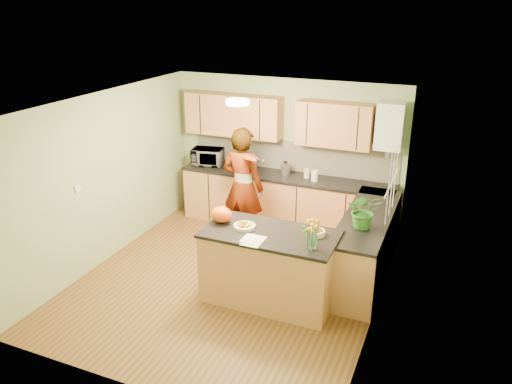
% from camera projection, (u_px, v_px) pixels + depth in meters
% --- Properties ---
extents(floor, '(4.50, 4.50, 0.00)m').
position_uv_depth(floor, '(231.00, 280.00, 7.02)').
color(floor, brown).
rests_on(floor, ground).
extents(ceiling, '(4.00, 4.50, 0.02)m').
position_uv_depth(ceiling, '(227.00, 103.00, 6.11)').
color(ceiling, white).
rests_on(ceiling, wall_back).
extents(wall_back, '(4.00, 0.02, 2.50)m').
position_uv_depth(wall_back, '(286.00, 152.00, 8.50)').
color(wall_back, '#96AC7B').
rests_on(wall_back, floor).
extents(wall_front, '(4.00, 0.02, 2.50)m').
position_uv_depth(wall_front, '(125.00, 281.00, 4.63)').
color(wall_front, '#96AC7B').
rests_on(wall_front, floor).
extents(wall_left, '(0.02, 4.50, 2.50)m').
position_uv_depth(wall_left, '(106.00, 178.00, 7.28)').
color(wall_left, '#96AC7B').
rests_on(wall_left, floor).
extents(wall_right, '(0.02, 4.50, 2.50)m').
position_uv_depth(wall_right, '(383.00, 222.00, 5.85)').
color(wall_right, '#96AC7B').
rests_on(wall_right, floor).
extents(back_counter, '(3.64, 0.62, 0.94)m').
position_uv_depth(back_counter, '(285.00, 201.00, 8.49)').
color(back_counter, '#C07C4C').
rests_on(back_counter, floor).
extents(right_counter, '(0.62, 2.24, 0.94)m').
position_uv_depth(right_counter, '(366.00, 246.00, 6.97)').
color(right_counter, '#C07C4C').
rests_on(right_counter, floor).
extents(splashback, '(3.60, 0.02, 0.52)m').
position_uv_depth(splashback, '(291.00, 156.00, 8.47)').
color(splashback, silver).
rests_on(splashback, back_counter).
extents(upper_cabinets, '(3.20, 0.34, 0.70)m').
position_uv_depth(upper_cabinets, '(273.00, 119.00, 8.20)').
color(upper_cabinets, '#C07C4C').
rests_on(upper_cabinets, wall_back).
extents(boiler, '(0.40, 0.30, 0.86)m').
position_uv_depth(boiler, '(390.00, 126.00, 7.51)').
color(boiler, white).
rests_on(boiler, wall_back).
extents(window_right, '(0.01, 1.30, 1.05)m').
position_uv_depth(window_right, '(393.00, 182.00, 6.25)').
color(window_right, white).
rests_on(window_right, wall_right).
extents(light_switch, '(0.02, 0.09, 0.09)m').
position_uv_depth(light_switch, '(78.00, 188.00, 6.74)').
color(light_switch, white).
rests_on(light_switch, wall_left).
extents(ceiling_lamp, '(0.30, 0.30, 0.07)m').
position_uv_depth(ceiling_lamp, '(237.00, 102.00, 6.38)').
color(ceiling_lamp, '#FFEABF').
rests_on(ceiling_lamp, ceiling).
extents(peninsula_island, '(1.69, 0.87, 0.97)m').
position_uv_depth(peninsula_island, '(270.00, 266.00, 6.41)').
color(peninsula_island, '#C07C4C').
rests_on(peninsula_island, floor).
extents(fruit_dish, '(0.28, 0.28, 0.10)m').
position_uv_depth(fruit_dish, '(245.00, 225.00, 6.34)').
color(fruit_dish, beige).
rests_on(fruit_dish, peninsula_island).
extents(orange_bowl, '(0.22, 0.22, 0.13)m').
position_uv_depth(orange_bowl, '(316.00, 231.00, 6.14)').
color(orange_bowl, beige).
rests_on(orange_bowl, peninsula_island).
extents(flower_vase, '(0.23, 0.23, 0.42)m').
position_uv_depth(flower_vase, '(313.00, 226.00, 5.76)').
color(flower_vase, silver).
rests_on(flower_vase, peninsula_island).
extents(orange_bag, '(0.33, 0.30, 0.21)m').
position_uv_depth(orange_bag, '(221.00, 215.00, 6.49)').
color(orange_bag, '#FF5515').
rests_on(orange_bag, peninsula_island).
extents(papers, '(0.23, 0.32, 0.01)m').
position_uv_depth(papers, '(253.00, 241.00, 6.01)').
color(papers, white).
rests_on(papers, peninsula_island).
extents(violinist, '(0.74, 0.52, 1.91)m').
position_uv_depth(violinist, '(243.00, 187.00, 7.76)').
color(violinist, '#E4AD8B').
rests_on(violinist, floor).
extents(violin, '(0.57, 0.49, 0.14)m').
position_uv_depth(violin, '(249.00, 157.00, 7.29)').
color(violin, '#541205').
rests_on(violin, violinist).
extents(microwave, '(0.59, 0.45, 0.29)m').
position_uv_depth(microwave, '(208.00, 157.00, 8.81)').
color(microwave, white).
rests_on(microwave, back_counter).
extents(blue_box, '(0.30, 0.22, 0.23)m').
position_uv_depth(blue_box, '(246.00, 163.00, 8.56)').
color(blue_box, navy).
rests_on(blue_box, back_counter).
extents(kettle, '(0.15, 0.15, 0.29)m').
position_uv_depth(kettle, '(285.00, 168.00, 8.31)').
color(kettle, silver).
rests_on(kettle, back_counter).
extents(jar_cream, '(0.11, 0.11, 0.15)m').
position_uv_depth(jar_cream, '(307.00, 173.00, 8.19)').
color(jar_cream, beige).
rests_on(jar_cream, back_counter).
extents(jar_white, '(0.14, 0.14, 0.17)m').
position_uv_depth(jar_white, '(315.00, 176.00, 8.04)').
color(jar_white, white).
rests_on(jar_white, back_counter).
extents(potted_plant, '(0.52, 0.48, 0.49)m').
position_uv_depth(potted_plant, '(364.00, 210.00, 6.34)').
color(potted_plant, '#2F7426').
rests_on(potted_plant, right_counter).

